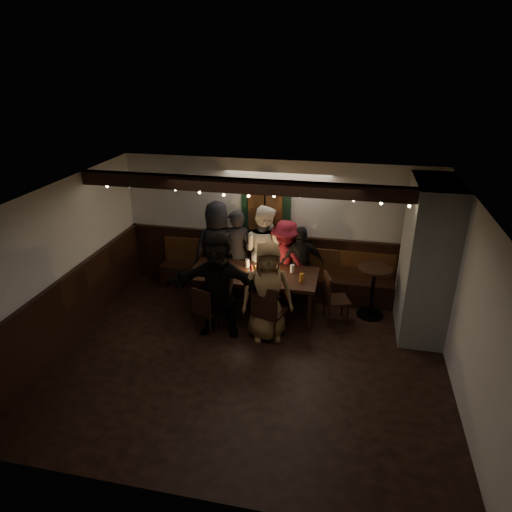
% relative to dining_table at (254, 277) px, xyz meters
% --- Properties ---
extents(room, '(6.02, 5.01, 2.62)m').
position_rel_dining_table_xyz_m(room, '(1.28, 0.02, 0.34)').
color(room, black).
rests_on(room, ground).
extents(dining_table, '(2.26, 0.97, 0.98)m').
position_rel_dining_table_xyz_m(dining_table, '(0.00, 0.00, 0.00)').
color(dining_table, black).
rests_on(dining_table, ground).
extents(chair_near_left, '(0.49, 0.49, 0.84)m').
position_rel_dining_table_xyz_m(chair_near_left, '(-0.66, -0.79, -0.26)').
color(chair_near_left, black).
rests_on(chair_near_left, ground).
extents(chair_near_right, '(0.57, 0.57, 1.01)m').
position_rel_dining_table_xyz_m(chair_near_right, '(0.40, -0.79, -0.17)').
color(chair_near_right, black).
rests_on(chair_near_right, ground).
extents(chair_end, '(0.52, 0.52, 0.92)m').
position_rel_dining_table_xyz_m(chair_end, '(1.40, -0.00, -0.22)').
color(chair_end, black).
rests_on(chair_end, ground).
extents(high_top, '(0.60, 0.60, 0.96)m').
position_rel_dining_table_xyz_m(high_top, '(2.09, 0.36, -0.13)').
color(high_top, black).
rests_on(high_top, ground).
extents(person_a, '(1.07, 0.91, 1.87)m').
position_rel_dining_table_xyz_m(person_a, '(-0.84, 0.65, 0.19)').
color(person_a, black).
rests_on(person_a, ground).
extents(person_b, '(0.74, 0.63, 1.73)m').
position_rel_dining_table_xyz_m(person_b, '(-0.49, 0.69, 0.13)').
color(person_b, black).
rests_on(person_b, ground).
extents(person_c, '(1.08, 0.98, 1.82)m').
position_rel_dining_table_xyz_m(person_c, '(0.03, 0.78, 0.17)').
color(person_c, silver).
rests_on(person_c, ground).
extents(person_d, '(1.15, 0.87, 1.58)m').
position_rel_dining_table_xyz_m(person_d, '(0.47, 0.69, 0.05)').
color(person_d, maroon).
rests_on(person_d, ground).
extents(person_e, '(0.95, 0.67, 1.50)m').
position_rel_dining_table_xyz_m(person_e, '(0.77, 0.66, 0.01)').
color(person_e, black).
rests_on(person_e, ground).
extents(person_f, '(1.69, 0.63, 1.79)m').
position_rel_dining_table_xyz_m(person_f, '(-0.43, -0.74, 0.16)').
color(person_f, black).
rests_on(person_f, ground).
extents(person_g, '(0.95, 0.74, 1.70)m').
position_rel_dining_table_xyz_m(person_g, '(0.38, -0.71, 0.11)').
color(person_g, olive).
rests_on(person_g, ground).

